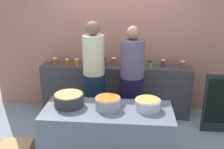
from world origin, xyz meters
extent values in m
plane|color=gray|center=(0.00, 0.00, 0.00)|extent=(12.00, 12.00, 0.00)
cube|color=#A76856|center=(0.00, 1.45, 1.50)|extent=(4.80, 0.12, 3.00)
cube|color=#3A3538|center=(0.00, 1.10, 0.47)|extent=(2.70, 0.36, 0.95)
cube|color=#595C68|center=(0.00, -0.30, 0.40)|extent=(1.70, 0.70, 0.79)
cylinder|color=#97510B|center=(-1.10, 1.07, 1.01)|extent=(0.07, 0.07, 0.12)
cylinder|color=silver|center=(-1.10, 1.07, 1.07)|extent=(0.08, 0.08, 0.01)
cylinder|color=#D15D0F|center=(-0.89, 1.12, 0.99)|extent=(0.07, 0.07, 0.09)
cylinder|color=silver|center=(-0.89, 1.12, 1.04)|extent=(0.08, 0.08, 0.01)
cylinder|color=#CD611C|center=(-0.70, 1.06, 1.01)|extent=(0.07, 0.07, 0.12)
cylinder|color=silver|center=(-0.70, 1.06, 1.07)|extent=(0.08, 0.08, 0.01)
cylinder|color=orange|center=(-0.55, 1.11, 1.01)|extent=(0.08, 0.08, 0.13)
cylinder|color=black|center=(-0.55, 1.11, 1.08)|extent=(0.08, 0.08, 0.01)
cylinder|color=#4E1249|center=(-0.23, 1.12, 1.01)|extent=(0.08, 0.08, 0.13)
cylinder|color=black|center=(-0.23, 1.12, 1.08)|extent=(0.08, 0.08, 0.01)
cylinder|color=brown|center=(-0.04, 1.15, 1.01)|extent=(0.08, 0.08, 0.12)
cylinder|color=silver|center=(-0.04, 1.15, 1.08)|extent=(0.08, 0.08, 0.01)
cylinder|color=#A32722|center=(0.30, 1.05, 1.00)|extent=(0.06, 0.06, 0.11)
cylinder|color=#D6C666|center=(0.30, 1.05, 1.07)|extent=(0.07, 0.07, 0.01)
cylinder|color=#51145D|center=(0.40, 1.06, 0.99)|extent=(0.07, 0.07, 0.10)
cylinder|color=black|center=(0.40, 1.06, 1.05)|extent=(0.07, 0.07, 0.01)
cylinder|color=olive|center=(0.61, 1.08, 1.00)|extent=(0.08, 0.08, 0.10)
cylinder|color=black|center=(0.61, 1.08, 1.05)|extent=(0.08, 0.08, 0.02)
cylinder|color=#512745|center=(0.84, 1.13, 1.00)|extent=(0.07, 0.07, 0.11)
cylinder|color=#D6C666|center=(0.84, 1.13, 1.07)|extent=(0.07, 0.07, 0.02)
cylinder|color=brown|center=(1.17, 1.09, 1.00)|extent=(0.08, 0.08, 0.11)
cylinder|color=silver|center=(1.17, 1.09, 1.06)|extent=(0.08, 0.08, 0.01)
cylinder|color=#2D2D2D|center=(-0.53, -0.23, 0.88)|extent=(0.40, 0.40, 0.16)
cylinder|color=tan|center=(-0.53, -0.23, 0.96)|extent=(0.36, 0.36, 0.00)
cylinder|color=gray|center=(0.00, -0.27, 0.87)|extent=(0.33, 0.33, 0.15)
cylinder|color=#BC611D|center=(0.00, -0.27, 0.95)|extent=(0.30, 0.30, 0.00)
cylinder|color=#B7B7BC|center=(0.52, -0.24, 0.86)|extent=(0.33, 0.33, 0.13)
cylinder|color=#AC8744|center=(0.52, -0.24, 0.93)|extent=(0.30, 0.30, 0.00)
cylinder|color=#131D31|center=(-0.30, 0.49, 0.50)|extent=(0.35, 0.35, 1.00)
cylinder|color=#C3B990|center=(-0.30, 0.49, 1.31)|extent=(0.34, 0.34, 0.61)
sphere|color=brown|center=(-0.30, 0.49, 1.72)|extent=(0.21, 0.21, 0.21)
cylinder|color=black|center=(0.30, 0.54, 0.48)|extent=(0.39, 0.39, 0.96)
cylinder|color=#52455A|center=(0.30, 0.54, 1.25)|extent=(0.37, 0.37, 0.59)
sphere|color=#8C6047|center=(0.30, 0.54, 1.65)|extent=(0.21, 0.21, 0.21)
cube|color=tan|center=(-1.31, -0.31, 0.10)|extent=(0.47, 0.34, 0.21)
cube|color=black|center=(1.72, 0.60, 0.50)|extent=(0.51, 0.04, 1.01)
cube|color=black|center=(1.72, 0.58, 0.55)|extent=(0.43, 0.01, 0.77)
camera|label=1|loc=(0.32, -3.31, 2.36)|focal=41.58mm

